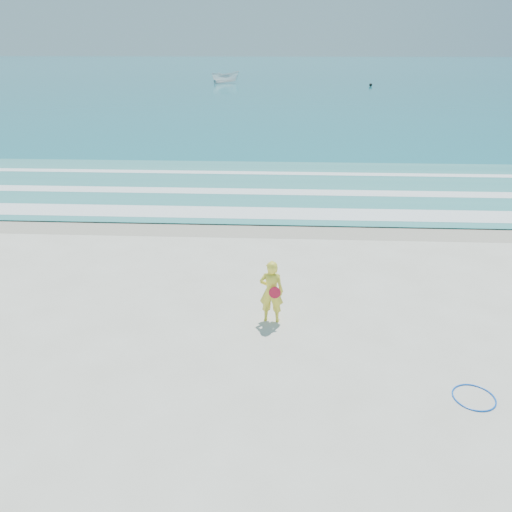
{
  "coord_description": "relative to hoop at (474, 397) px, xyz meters",
  "views": [
    {
      "loc": [
        0.5,
        -7.77,
        6.13
      ],
      "look_at": [
        -0.1,
        4.0,
        1.0
      ],
      "focal_mm": 35.0,
      "sensor_mm": 36.0,
      "label": 1
    }
  ],
  "objects": [
    {
      "name": "woman",
      "position": [
        -3.84,
        2.6,
        0.76
      ],
      "size": [
        0.6,
        0.44,
        1.54
      ],
      "color": "yellow",
      "rests_on": "ground"
    },
    {
      "name": "foam_mid",
      "position": [
        -4.17,
        13.32,
        0.04
      ],
      "size": [
        400.0,
        0.9,
        0.01
      ],
      "primitive_type": "cube",
      "color": "white",
      "rests_on": "shallow"
    },
    {
      "name": "foam_near",
      "position": [
        -4.17,
        10.42,
        0.04
      ],
      "size": [
        400.0,
        1.4,
        0.01
      ],
      "primitive_type": "cube",
      "color": "white",
      "rests_on": "shallow"
    },
    {
      "name": "buoy",
      "position": [
        8.69,
        67.11,
        0.24
      ],
      "size": [
        0.44,
        0.44,
        0.44
      ],
      "primitive_type": "sphere",
      "color": "black",
      "rests_on": "ocean"
    },
    {
      "name": "ocean",
      "position": [
        -4.17,
        105.12,
        0.01
      ],
      "size": [
        400.0,
        190.0,
        0.04
      ],
      "primitive_type": "cube",
      "color": "#19727F",
      "rests_on": "ground"
    },
    {
      "name": "shallow",
      "position": [
        -4.17,
        14.12,
        0.03
      ],
      "size": [
        400.0,
        10.0,
        0.01
      ],
      "primitive_type": "cube",
      "color": "#59B7AD",
      "rests_on": "ocean"
    },
    {
      "name": "boat",
      "position": [
        -12.36,
        71.84,
        0.87
      ],
      "size": [
        4.63,
        3.3,
        1.68
      ],
      "primitive_type": "imported",
      "rotation": [
        0.0,
        0.0,
        2.0
      ],
      "color": "white",
      "rests_on": "ocean"
    },
    {
      "name": "wet_sand",
      "position": [
        -4.17,
        9.12,
        -0.01
      ],
      "size": [
        400.0,
        2.4,
        0.0
      ],
      "primitive_type": "cube",
      "color": "#B2A893",
      "rests_on": "ground"
    },
    {
      "name": "foam_far",
      "position": [
        -4.17,
        16.62,
        0.04
      ],
      "size": [
        400.0,
        0.6,
        0.01
      ],
      "primitive_type": "cube",
      "color": "white",
      "rests_on": "shallow"
    },
    {
      "name": "ground",
      "position": [
        -4.17,
        0.12,
        -0.01
      ],
      "size": [
        400.0,
        400.0,
        0.0
      ],
      "primitive_type": "plane",
      "color": "silver",
      "rests_on": "ground"
    },
    {
      "name": "hoop",
      "position": [
        0.0,
        0.0,
        0.0
      ],
      "size": [
        0.94,
        0.94,
        0.03
      ],
      "primitive_type": "torus",
      "rotation": [
        0.0,
        0.0,
        0.22
      ],
      "color": "blue",
      "rests_on": "ground"
    }
  ]
}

